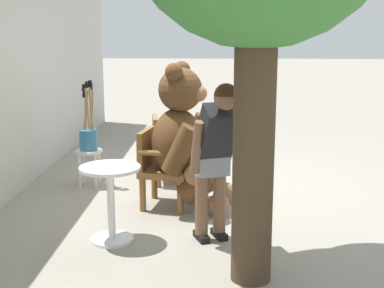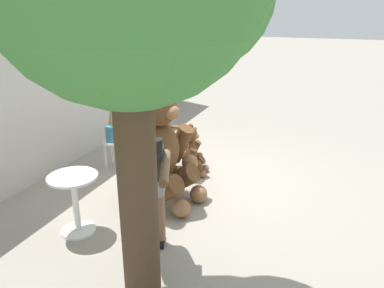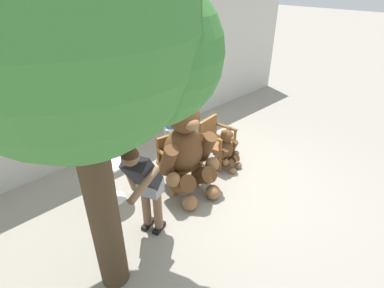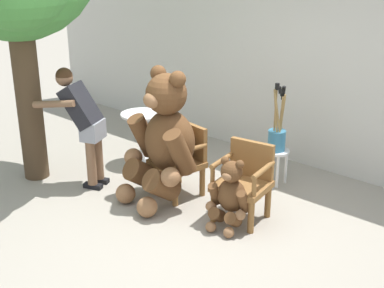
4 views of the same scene
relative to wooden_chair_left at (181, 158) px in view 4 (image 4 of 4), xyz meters
The scene contains 10 objects.
ground_plane 0.85m from the wooden_chair_left, 48.90° to the right, with size 60.00×60.00×0.00m, color gray.
back_wall 2.13m from the wooden_chair_left, 75.72° to the left, with size 10.00×0.16×2.80m, color beige.
wooden_chair_left is the anchor object (origin of this frame).
wooden_chair_right 0.95m from the wooden_chair_left, ahead, with size 0.63×0.60×0.86m.
teddy_bear_large 0.42m from the wooden_chair_left, 95.18° to the right, with size 0.99×0.98×1.60m.
teddy_bear_small 1.01m from the wooden_chair_left, 16.41° to the right, with size 0.49×0.48×0.79m.
person_visitor 1.31m from the wooden_chair_left, 150.36° to the right, with size 0.73×0.67×1.50m.
white_stool 1.23m from the wooden_chair_left, 53.46° to the left, with size 0.34×0.34×0.46m.
brush_bucket 1.24m from the wooden_chair_left, 53.34° to the left, with size 0.22×0.22×0.88m.
round_side_table 1.11m from the wooden_chair_left, 161.23° to the left, with size 0.56×0.56×0.72m.
Camera 4 is at (3.55, -3.89, 2.95)m, focal length 50.00 mm.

